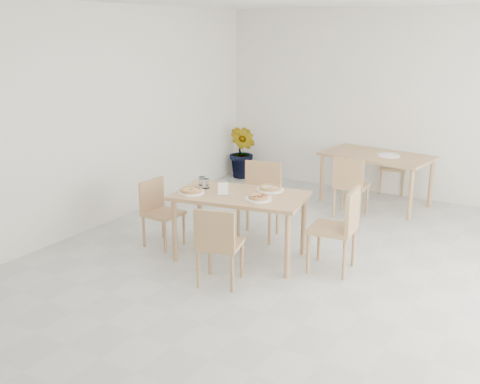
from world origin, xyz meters
The scene contains 21 objects.
main_table centered at (-0.86, 0.12, 0.66)m, with size 1.55×1.06×0.75m.
chair_south centered at (-0.67, -0.61, 0.48)m, with size 0.50×0.50×0.83m.
chair_north centered at (-1.02, 0.86, 0.53)m, with size 0.55×0.55×0.92m.
chair_west centered at (-1.90, -0.03, 0.46)m, with size 0.41×0.41×0.79m.
chair_east centered at (0.22, 0.35, 0.53)m, with size 0.50×0.50×0.91m.
plate_margherita centered at (-1.35, -0.13, 0.76)m, with size 0.29×0.29×0.02m, color white.
plate_mushroom centered at (-0.65, 0.41, 0.76)m, with size 0.30×0.30×0.02m, color white.
plate_pepperoni centered at (-0.59, 0.04, 0.76)m, with size 0.29×0.29×0.02m, color white.
pizza_margherita centered at (-1.35, -0.13, 0.78)m, with size 0.33×0.33×0.03m.
pizza_mushroom centered at (-0.65, 0.41, 0.78)m, with size 0.27×0.27×0.03m.
pizza_pepperoni centered at (-0.59, 0.04, 0.78)m, with size 0.23×0.23×0.03m.
tumbler_a centered at (-1.32, 0.11, 0.80)m, with size 0.08×0.08×0.11m, color white.
tumbler_b centered at (-1.43, 0.20, 0.80)m, with size 0.07×0.07×0.10m, color white.
napkin_holder centered at (-1.00, -0.02, 0.81)m, with size 0.13×0.12×0.14m.
fork_a centered at (-1.00, 0.36, 0.75)m, with size 0.02×0.19×0.01m, color silver.
fork_b centered at (-1.34, 0.15, 0.75)m, with size 0.01×0.17×0.01m, color silver.
second_table centered at (-0.22, 2.87, 0.67)m, with size 1.61×1.06×0.75m.
chair_back_s centered at (-0.33, 2.11, 0.49)m, with size 0.44×0.44×0.84m.
chair_back_n centered at (-0.18, 3.69, 0.46)m, with size 0.45×0.45×0.80m.
plate_empty centered at (-0.05, 2.84, 0.76)m, with size 0.31×0.31×0.02m, color white.
potted_plant centered at (-2.65, 3.15, 0.46)m, with size 0.51×0.41×0.92m, color #285E1C.
Camera 1 is at (2.20, -4.91, 2.49)m, focal length 42.00 mm.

